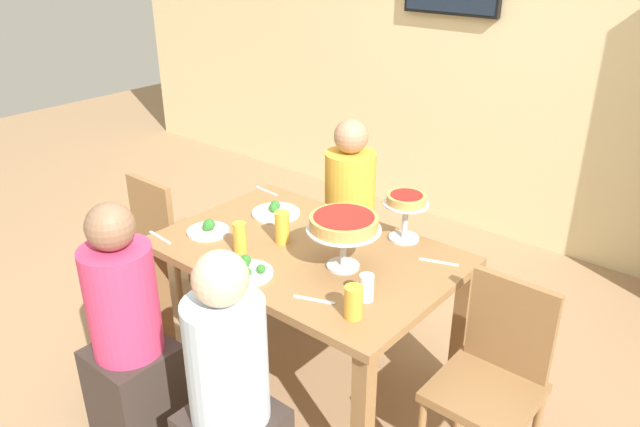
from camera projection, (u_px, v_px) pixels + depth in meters
ground_plane at (308, 372)px, 3.23m from camera, size 12.00×12.00×0.00m
rear_partition at (517, 45)px, 4.16m from camera, size 8.00×0.12×2.80m
dining_table at (307, 267)px, 2.95m from camera, size 1.40×0.93×0.74m
diner_near_left at (129, 341)px, 2.67m from camera, size 0.34×0.34×1.15m
diner_far_left at (349, 224)px, 3.72m from camera, size 0.34×0.34×1.15m
diner_near_right at (231, 406)px, 2.31m from camera, size 0.34×0.34×1.15m
chair_head_west at (171, 236)px, 3.59m from camera, size 0.40×0.40×0.87m
chair_head_east at (494, 373)px, 2.49m from camera, size 0.40×0.40×0.87m
deep_dish_pizza_stand at (344, 226)px, 2.67m from camera, size 0.33×0.33×0.25m
personal_pizza_stand at (406, 206)px, 2.93m from camera, size 0.22×0.22×0.24m
salad_plate_near_diner at (276, 211)px, 3.26m from camera, size 0.26×0.26×0.07m
salad_plate_far_diner at (248, 270)px, 2.70m from camera, size 0.23×0.23×0.06m
salad_plate_spare at (208, 229)px, 3.06m from camera, size 0.21×0.21×0.07m
beer_glass_amber_tall at (282, 227)px, 2.94m from camera, size 0.07×0.07×0.16m
beer_glass_amber_short at (353, 302)px, 2.37m from camera, size 0.07×0.07×0.14m
beer_glass_amber_spare at (240, 238)px, 2.86m from camera, size 0.06×0.06×0.15m
water_glass_clear_near at (366, 287)px, 2.49m from camera, size 0.06×0.06×0.12m
cutlery_fork_near at (439, 262)px, 2.79m from camera, size 0.18×0.07×0.00m
cutlery_knife_near at (329, 221)px, 3.18m from camera, size 0.18×0.02×0.00m
cutlery_fork_far at (266, 191)px, 3.54m from camera, size 0.18×0.03×0.00m
cutlery_knife_far at (314, 300)px, 2.51m from camera, size 0.17×0.08×0.00m
cutlery_spare_fork at (160, 237)px, 3.01m from camera, size 0.18×0.03×0.00m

